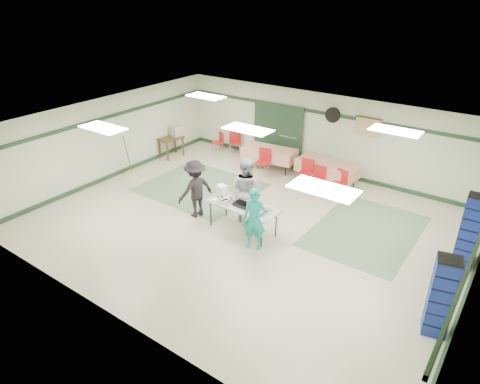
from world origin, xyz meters
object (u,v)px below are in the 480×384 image
Objects in this scene: chair_d at (264,159)px; crate_stack_blue_a at (469,232)px; dining_table_a at (327,168)px; dining_table_b at (269,153)px; volunteer_dark at (196,189)px; chair_c at (340,180)px; chair_a at (319,176)px; broom at (127,154)px; chair_loose_b at (219,140)px; crate_stack_blue_b at (441,297)px; chair_b at (306,170)px; volunteer_teal at (254,220)px; printer_table at (171,140)px; volunteer_grey at (246,190)px; crate_stack_red at (468,239)px; chair_loose_a at (235,139)px; serving_table at (243,207)px; office_printer at (176,131)px.

crate_stack_blue_a reaches higher than chair_d.
dining_table_a and dining_table_b have the same top height.
volunteer_dark reaches higher than chair_c.
chair_a is 0.58× the size of broom.
chair_loose_b is 3.67m from broom.
chair_c is 0.61× the size of broom.
crate_stack_blue_a reaches higher than crate_stack_blue_b.
volunteer_teal is at bearing -82.20° from chair_b.
chair_d is (-0.01, 3.50, -0.26)m from volunteer_dark.
printer_table is at bearing 86.70° from broom.
crate_stack_blue_b reaches higher than volunteer_teal.
chair_c reaches higher than dining_table_b.
volunteer_grey is at bearing -74.36° from dining_table_b.
crate_stack_red is at bearing -16.12° from chair_b.
chair_b is at bearing -51.38° from chair_loose_a.
crate_stack_blue_b reaches higher than chair_a.
dining_table_b is 2.28× the size of chair_c.
chair_b is 0.91× the size of crate_stack_red.
dining_table_b is at bearing -161.28° from volunteer_dark.
broom is (-10.38, 1.69, -0.10)m from crate_stack_blue_b.
volunteer_teal is 5.07m from crate_stack_red.
serving_table is 5.41m from broom.
office_printer reaches higher than crate_stack_red.
chair_loose_b is 0.48× the size of crate_stack_blue_b.
serving_table is at bearing -157.20° from crate_stack_red.
chair_b is 5.27m from crate_stack_blue_a.
chair_loose_b is 0.43× the size of crate_stack_blue_a.
chair_loose_a is at bearing 147.97° from crate_stack_blue_b.
volunteer_grey is 4.15× the size of office_printer.
volunteer_dark is at bearing 173.02° from crate_stack_blue_b.
chair_loose_b is 9.37m from crate_stack_red.
broom is at bearing 151.00° from volunteer_teal.
crate_stack_red is (6.70, -1.87, -0.06)m from dining_table_b.
chair_d is at bearing -83.05° from dining_table_b.
dining_table_b is 1.99× the size of printer_table.
volunteer_dark reaches higher than chair_loose_a.
chair_c is 5.74m from crate_stack_blue_b.
dining_table_a is at bearing 153.77° from chair_c.
volunteer_dark reaches higher than dining_table_b.
chair_b is 0.97× the size of chair_loose_a.
office_printer is at bearing 131.71° from volunteer_teal.
chair_loose_b is at bearing -39.55° from volunteer_grey.
chair_c is at bearing 131.50° from crate_stack_blue_b.
crate_stack_red reaches higher than chair_a.
crate_stack_red is 2.27× the size of office_printer.
crate_stack_blue_a is at bearing 21.66° from serving_table.
chair_loose_a is at bearing 163.60° from chair_a.
serving_table is 2.17× the size of chair_b.
dining_table_b is 2.09× the size of chair_d.
printer_table is at bearing -162.20° from chair_c.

